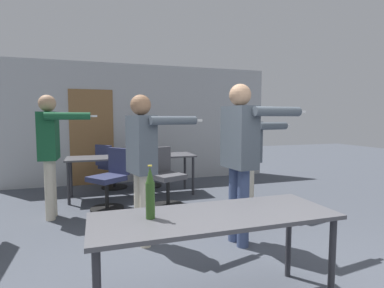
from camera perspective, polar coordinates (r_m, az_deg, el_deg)
back_wall at (r=6.90m, az=-9.65°, el=3.79°), size 6.06×0.12×2.63m
conference_table_near at (r=2.27m, az=4.41°, el=-15.06°), size 1.78×0.64×0.75m
conference_table_far at (r=5.64m, az=-11.25°, el=-2.89°), size 2.30×0.66×0.75m
person_center_tall at (r=3.41m, az=9.23°, el=-0.75°), size 0.87×0.63×1.82m
person_left_plaid at (r=4.70m, az=-25.43°, el=-0.01°), size 0.79×0.64×1.77m
person_right_polo at (r=4.67m, az=10.32°, el=-1.09°), size 0.85×0.67×1.61m
person_near_casual at (r=3.40m, az=-9.39°, el=-1.92°), size 0.85×0.56×1.70m
office_chair_side_rolled at (r=4.99m, az=-5.10°, el=-6.50°), size 0.61×0.65×0.95m
office_chair_near_pushed at (r=6.34m, az=-15.14°, el=-4.48°), size 0.69×0.67×0.91m
office_chair_far_left at (r=6.35m, az=-8.78°, el=-4.18°), size 0.65×0.61×0.93m
office_chair_mid_tucked at (r=4.97m, az=-15.30°, el=-6.68°), size 0.69×0.67×0.96m
beer_bottle at (r=2.11m, az=-7.96°, el=-9.32°), size 0.06×0.06×0.37m
drink_cup at (r=5.54m, az=-9.39°, el=-1.73°), size 0.07×0.07×0.11m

